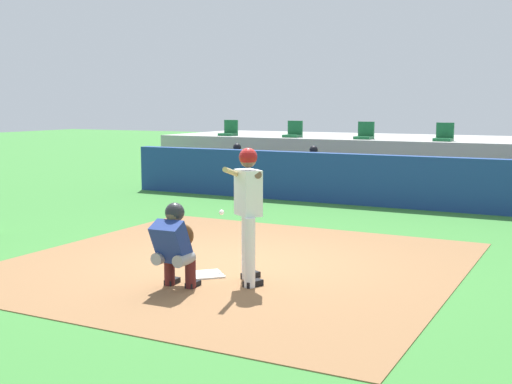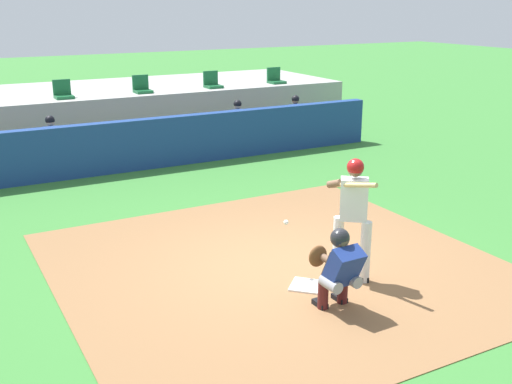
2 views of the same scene
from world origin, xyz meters
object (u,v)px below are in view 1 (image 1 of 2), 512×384
(catcher_crouched, at_px, (175,243))
(dugout_player_0, at_px, (235,166))
(stadium_seat_1, at_px, (293,133))
(stadium_seat_3, at_px, (444,136))
(dugout_player_1, at_px, (312,170))
(stadium_seat_0, at_px, (229,131))
(stadium_seat_2, at_px, (365,134))
(home_plate, at_px, (206,274))
(batter_at_plate, at_px, (248,206))

(catcher_crouched, height_order, dugout_player_0, dugout_player_0)
(stadium_seat_1, bearing_deg, stadium_seat_3, 0.00)
(dugout_player_1, bearing_deg, stadium_seat_1, 125.06)
(catcher_crouched, relative_size, dugout_player_1, 1.24)
(dugout_player_1, distance_m, stadium_seat_0, 4.22)
(stadium_seat_2, xyz_separation_m, stadium_seat_3, (2.17, 0.00, 0.00))
(catcher_crouched, relative_size, dugout_player_0, 1.24)
(home_plate, relative_size, dugout_player_0, 0.34)
(home_plate, distance_m, stadium_seat_2, 10.35)
(home_plate, bearing_deg, stadium_seat_2, 96.08)
(batter_at_plate, distance_m, stadium_seat_2, 10.41)
(home_plate, bearing_deg, stadium_seat_3, 83.92)
(home_plate, relative_size, dugout_player_1, 0.34)
(stadium_seat_1, relative_size, stadium_seat_2, 1.00)
(home_plate, distance_m, batter_at_plate, 1.23)
(home_plate, xyz_separation_m, stadium_seat_2, (-1.08, 10.18, 1.51))
(stadium_seat_2, bearing_deg, batter_at_plate, -80.17)
(dugout_player_1, xyz_separation_m, stadium_seat_2, (0.74, 2.03, 0.86))
(catcher_crouched, height_order, dugout_player_1, dugout_player_1)
(stadium_seat_1, bearing_deg, stadium_seat_2, 0.00)
(stadium_seat_2, relative_size, stadium_seat_3, 1.00)
(batter_at_plate, height_order, stadium_seat_1, stadium_seat_1)
(stadium_seat_2, distance_m, stadium_seat_3, 2.17)
(home_plate, height_order, stadium_seat_1, stadium_seat_1)
(catcher_crouched, distance_m, stadium_seat_0, 12.21)
(dugout_player_1, bearing_deg, stadium_seat_3, 35.00)
(stadium_seat_0, height_order, stadium_seat_2, same)
(dugout_player_0, height_order, stadium_seat_1, stadium_seat_1)
(stadium_seat_3, bearing_deg, home_plate, -96.08)
(home_plate, distance_m, catcher_crouched, 0.93)
(stadium_seat_0, distance_m, stadium_seat_1, 2.17)
(dugout_player_0, relative_size, stadium_seat_2, 2.71)
(home_plate, xyz_separation_m, stadium_seat_1, (-3.25, 10.18, 1.51))
(catcher_crouched, xyz_separation_m, stadium_seat_0, (-5.40, 10.91, 0.93))
(stadium_seat_0, relative_size, stadium_seat_2, 1.00)
(catcher_crouched, bearing_deg, batter_at_plate, 42.99)
(dugout_player_1, bearing_deg, stadium_seat_0, 150.49)
(batter_at_plate, distance_m, stadium_seat_0, 11.94)
(dugout_player_1, relative_size, stadium_seat_1, 2.71)
(dugout_player_0, xyz_separation_m, stadium_seat_2, (3.00, 2.03, 0.86))
(stadium_seat_0, distance_m, stadium_seat_2, 4.33)
(stadium_seat_0, bearing_deg, stadium_seat_2, 0.00)
(dugout_player_0, height_order, stadium_seat_0, stadium_seat_0)
(home_plate, xyz_separation_m, catcher_crouched, (-0.01, -0.73, 0.59))
(dugout_player_0, height_order, dugout_player_1, same)
(stadium_seat_3, bearing_deg, stadium_seat_0, 180.00)
(batter_at_plate, relative_size, stadium_seat_2, 3.76)
(catcher_crouched, xyz_separation_m, stadium_seat_2, (-1.07, 10.91, 0.93))
(dugout_player_1, relative_size, stadium_seat_0, 2.71)
(home_plate, relative_size, stadium_seat_1, 0.92)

